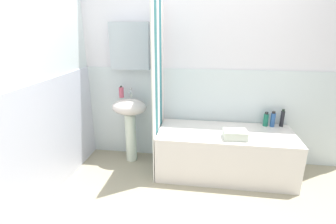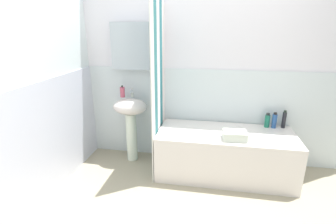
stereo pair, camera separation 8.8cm
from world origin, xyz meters
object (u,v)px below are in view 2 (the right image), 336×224
object	(u,v)px
lotion_bottle	(274,121)
conditioner_bottle	(267,121)
bathtub	(225,153)
shampoo_bottle	(284,120)
sink	(131,116)
soap_dispenser	(122,92)
towel_folded	(235,135)

from	to	relation	value
lotion_bottle	conditioner_bottle	distance (m)	0.08
bathtub	shampoo_bottle	distance (m)	0.82
sink	shampoo_bottle	size ratio (longest dim) A/B	3.86
sink	lotion_bottle	xyz separation A→B (m)	(1.76, 0.10, 0.01)
soap_dispenser	shampoo_bottle	size ratio (longest dim) A/B	0.70
bathtub	lotion_bottle	distance (m)	0.72
bathtub	shampoo_bottle	world-z (taller)	shampoo_bottle
soap_dispenser	towel_folded	distance (m)	1.48
towel_folded	shampoo_bottle	bearing A→B (deg)	37.03
soap_dispenser	shampoo_bottle	bearing A→B (deg)	1.43
bathtub	towel_folded	xyz separation A→B (m)	(0.08, -0.18, 0.31)
sink	soap_dispenser	size ratio (longest dim) A/B	5.50
lotion_bottle	conditioner_bottle	bearing A→B (deg)	172.94
bathtub	lotion_bottle	bearing A→B (deg)	24.10
bathtub	conditioner_bottle	bearing A→B (deg)	28.33
sink	bathtub	bearing A→B (deg)	-7.21
shampoo_bottle	towel_folded	world-z (taller)	shampoo_bottle
sink	shampoo_bottle	distance (m)	1.87
shampoo_bottle	towel_folded	size ratio (longest dim) A/B	0.88
soap_dispenser	lotion_bottle	size ratio (longest dim) A/B	0.79
lotion_bottle	shampoo_bottle	bearing A→B (deg)	11.23
bathtub	lotion_bottle	xyz separation A→B (m)	(0.57, 0.25, 0.36)
lotion_bottle	towel_folded	distance (m)	0.65
soap_dispenser	conditioner_bottle	world-z (taller)	soap_dispenser
sink	soap_dispenser	bearing A→B (deg)	147.80
lotion_bottle	sink	bearing A→B (deg)	-176.67
shampoo_bottle	bathtub	bearing A→B (deg)	-157.90
conditioner_bottle	shampoo_bottle	bearing A→B (deg)	3.78
bathtub	shampoo_bottle	xyz separation A→B (m)	(0.68, 0.28, 0.37)
soap_dispenser	bathtub	world-z (taller)	soap_dispenser
lotion_bottle	towel_folded	xyz separation A→B (m)	(-0.49, -0.43, -0.04)
bathtub	towel_folded	world-z (taller)	towel_folded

